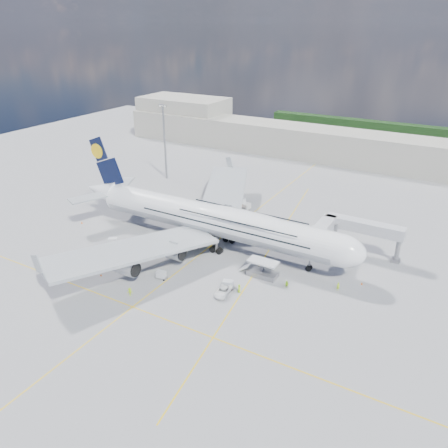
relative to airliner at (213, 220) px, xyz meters
The scene contains 32 objects.
ground 12.13m from the airliner, 91.49° to the right, with size 300.00×300.00×0.00m, color gray.
taxi_line_main 12.13m from the airliner, 91.49° to the right, with size 0.25×220.00×0.01m, color #E2B60B.
taxi_line_cross 30.78m from the airliner, 90.50° to the right, with size 120.00×0.25×0.01m, color #E2B60B.
taxi_line_diag 15.36m from the airliner, ahead, with size 0.25×100.00×0.01m, color #E2B60B.
airliner is the anchor object (origin of this frame).
jet_bridge 31.50m from the airliner, 20.31° to the left, with size 18.80×12.10×8.50m.
cargo_loader 18.87m from the airliner, 23.23° to the right, with size 8.53×3.20×3.67m.
light_mast 53.72m from the airliner, 139.00° to the left, with size 3.00×0.70×25.50m.
terminal 85.00m from the airliner, 90.18° to the left, with size 180.00×16.00×12.00m, color #B2AD9E.
hangar 114.20m from the airliner, 127.98° to the left, with size 40.00×22.00×18.00m, color #B2AD9E.
tree_line 135.97m from the airliner, 73.00° to the left, with size 160.00×6.00×8.00m, color #193814.
dolly_row_a 33.55m from the airliner, 133.34° to the right, with size 3.26×2.25×0.44m.
dolly_row_b 23.55m from the airliner, 143.63° to the right, with size 3.10×2.47×0.40m.
dolly_row_c 17.55m from the airliner, 134.85° to the right, with size 2.95×1.66×1.83m.
dolly_back 25.58m from the airliner, 150.39° to the right, with size 3.24×2.81×1.82m.
dolly_nose_far 20.51m from the airliner, 50.20° to the right, with size 3.09×2.18×1.77m.
dolly_nose_near 19.92m from the airliner, 95.19° to the right, with size 2.88×1.84×1.70m.
baggage_tug 15.80m from the airliner, 139.29° to the right, with size 3.19×1.56×1.97m.
catering_truck_inner 23.31m from the airliner, 102.08° to the left, with size 6.84×3.33×3.92m.
catering_truck_outer 28.01m from the airliner, 107.98° to the left, with size 6.10×3.17×3.46m.
service_van 22.58m from the airliner, 53.87° to the right, with size 2.41×5.22×1.45m, color white.
crew_nose 33.47m from the airliner, ahead, with size 0.67×0.44×1.84m, color #B2DE17.
crew_loader 25.49m from the airliner, 21.11° to the right, with size 0.79×0.62×1.63m, color #B5FF1A.
crew_wing 10.25m from the airliner, 123.90° to the right, with size 1.01×0.42×1.73m, color #D6FE1A.
crew_van 22.41m from the airliner, 44.88° to the right, with size 0.89×0.58×1.83m, color #A9E317.
crew_tug 28.11m from the airliner, 96.69° to the right, with size 1.16×0.67×1.79m, color #C0EF19.
cone_nose 36.97m from the airliner, ahead, with size 0.42×0.42×0.53m.
cone_wing_left_inner 13.93m from the airliner, 93.86° to the left, with size 0.44×0.44×0.56m.
cone_wing_left_outer 36.02m from the airliner, 112.63° to the left, with size 0.42×0.42×0.54m.
cone_wing_right_inner 13.48m from the airliner, 133.83° to the right, with size 0.50×0.50×0.63m.
cone_wing_right_outer 28.97m from the airliner, 119.15° to the right, with size 0.41×0.41×0.52m.
cone_tail 38.99m from the airliner, 169.19° to the right, with size 0.45×0.45×0.57m.
Camera 1 is at (50.09, -71.80, 50.38)m, focal length 35.00 mm.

